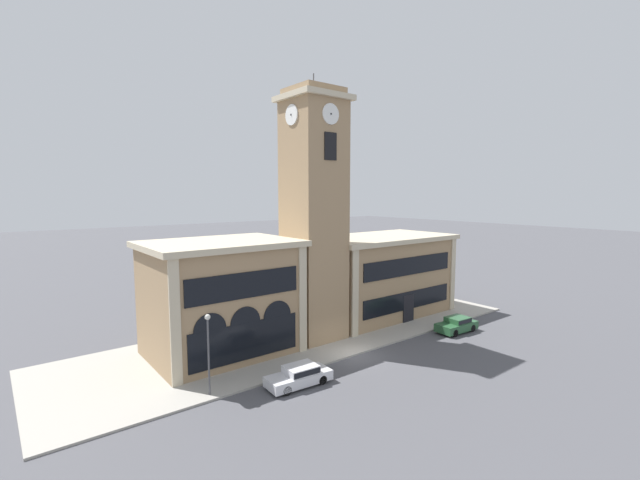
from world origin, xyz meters
TOP-DOWN VIEW (x-y plane):
  - ground_plane at (0.00, 0.00)m, footprint 300.00×300.00m
  - sidewalk_kerb at (0.00, 6.49)m, footprint 43.13×12.97m
  - clock_tower at (-0.00, 5.35)m, footprint 5.07×5.07m
  - town_hall_left_wing at (-7.92, 7.04)m, footprint 11.57×8.50m
  - town_hall_right_wing at (10.03, 7.05)m, footprint 15.78×8.50m
  - parked_car_near at (-6.44, -1.45)m, footprint 4.53×2.07m
  - parked_car_mid at (11.41, -1.45)m, footprint 4.17×2.11m
  - street_lamp at (-11.84, 0.70)m, footprint 0.36×0.36m

SIDE VIEW (x-z plane):
  - ground_plane at x=0.00m, z-range 0.00..0.00m
  - sidewalk_kerb at x=0.00m, z-range 0.00..0.15m
  - parked_car_near at x=-6.44m, z-range 0.03..1.36m
  - parked_car_mid at x=11.41m, z-range 0.04..1.42m
  - street_lamp at x=-11.84m, z-range 1.01..6.20m
  - town_hall_right_wing at x=10.03m, z-range 0.03..8.38m
  - town_hall_left_wing at x=-7.92m, z-range 0.03..9.10m
  - clock_tower at x=0.00m, z-range -0.56..22.07m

